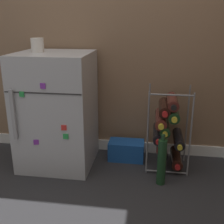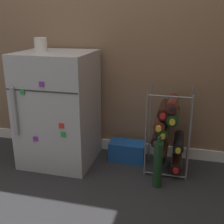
# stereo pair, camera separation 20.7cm
# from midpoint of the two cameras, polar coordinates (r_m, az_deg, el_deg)

# --- Properties ---
(ground_plane) EXTENTS (14.00, 14.00, 0.00)m
(ground_plane) POSITION_cam_midpoint_polar(r_m,az_deg,el_deg) (1.93, -4.18, -15.95)
(ground_plane) COLOR #28282B
(mini_fridge) EXTENTS (0.53, 0.52, 0.86)m
(mini_fridge) POSITION_cam_midpoint_polar(r_m,az_deg,el_deg) (2.17, -13.86, 0.28)
(mini_fridge) COLOR #B7BABF
(mini_fridge) RESTS_ON ground_plane
(wine_rack) EXTENTS (0.31, 0.33, 0.62)m
(wine_rack) POSITION_cam_midpoint_polar(r_m,az_deg,el_deg) (2.09, 8.34, -3.39)
(wine_rack) COLOR slate
(wine_rack) RESTS_ON ground_plane
(soda_box) EXTENTS (0.28, 0.16, 0.15)m
(soda_box) POSITION_cam_midpoint_polar(r_m,az_deg,el_deg) (2.28, 0.31, -7.84)
(soda_box) COLOR #194C9E
(soda_box) RESTS_ON ground_plane
(fridge_top_cup) EXTENTS (0.09, 0.09, 0.10)m
(fridge_top_cup) POSITION_cam_midpoint_polar(r_m,az_deg,el_deg) (2.13, -17.72, 12.81)
(fridge_top_cup) COLOR silver
(fridge_top_cup) RESTS_ON mini_fridge
(loose_bottle_floor) EXTENTS (0.06, 0.06, 0.37)m
(loose_bottle_floor) POSITION_cam_midpoint_polar(r_m,az_deg,el_deg) (1.93, 7.03, -10.08)
(loose_bottle_floor) COLOR #19381E
(loose_bottle_floor) RESTS_ON ground_plane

